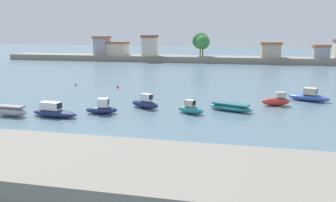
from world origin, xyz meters
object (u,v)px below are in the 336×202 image
(mooring_buoy_1, at_px, (118,87))
(moored_boat_7, at_px, (309,96))
(mooring_buoy_0, at_px, (316,94))
(moored_boat_1, at_px, (54,112))
(mooring_buoy_3, at_px, (76,85))
(moored_boat_3, at_px, (145,103))
(mooring_buoy_2, at_px, (153,96))
(moored_boat_0, at_px, (11,111))
(moored_boat_4, at_px, (191,109))
(moored_boat_2, at_px, (102,108))
(moored_boat_5, at_px, (231,107))
(moored_boat_6, at_px, (276,100))

(mooring_buoy_1, bearing_deg, moored_boat_7, -8.57)
(mooring_buoy_1, bearing_deg, mooring_buoy_0, 1.01)
(moored_boat_1, bearing_deg, mooring_buoy_3, 117.90)
(mooring_buoy_3, bearing_deg, moored_boat_1, -68.34)
(moored_boat_7, distance_m, mooring_buoy_0, 5.27)
(moored_boat_3, height_order, mooring_buoy_2, moored_boat_3)
(moored_boat_0, relative_size, moored_boat_4, 1.18)
(mooring_buoy_0, bearing_deg, moored_boat_2, -146.15)
(moored_boat_4, distance_m, moored_boat_5, 4.96)
(moored_boat_5, distance_m, moored_boat_7, 12.97)
(moored_boat_6, distance_m, mooring_buoy_1, 25.70)
(moored_boat_3, distance_m, moored_boat_7, 22.15)
(moored_boat_3, bearing_deg, mooring_buoy_0, 55.62)
(mooring_buoy_2, distance_m, mooring_buoy_3, 17.24)
(moored_boat_1, bearing_deg, moored_boat_6, 30.49)
(moored_boat_7, bearing_deg, moored_boat_5, -119.84)
(moored_boat_1, height_order, mooring_buoy_1, moored_boat_1)
(moored_boat_6, xyz_separation_m, mooring_buoy_3, (-32.33, 9.30, -0.47))
(moored_boat_2, distance_m, mooring_buoy_1, 17.61)
(moored_boat_1, height_order, mooring_buoy_3, moored_boat_1)
(moored_boat_3, bearing_deg, moored_boat_1, -121.46)
(moored_boat_6, height_order, mooring_buoy_0, moored_boat_6)
(moored_boat_3, relative_size, mooring_buoy_3, 11.60)
(moored_boat_0, bearing_deg, moored_boat_5, 22.03)
(mooring_buoy_2, xyz_separation_m, mooring_buoy_3, (-15.71, 7.11, -0.02))
(moored_boat_3, distance_m, moored_boat_4, 5.98)
(moored_boat_1, height_order, mooring_buoy_0, moored_boat_1)
(mooring_buoy_0, height_order, mooring_buoy_2, mooring_buoy_2)
(moored_boat_0, bearing_deg, moored_boat_6, 26.01)
(moored_boat_5, bearing_deg, moored_boat_3, -155.24)
(moored_boat_4, distance_m, mooring_buoy_1, 20.65)
(mooring_buoy_0, bearing_deg, mooring_buoy_2, -163.72)
(moored_boat_2, relative_size, moored_boat_4, 1.09)
(moored_boat_2, relative_size, moored_boat_5, 0.67)
(moored_boat_4, relative_size, mooring_buoy_2, 8.61)
(moored_boat_4, height_order, mooring_buoy_2, moored_boat_4)
(moored_boat_5, height_order, mooring_buoy_2, moored_boat_5)
(moored_boat_0, xyz_separation_m, mooring_buoy_2, (12.39, 13.94, -0.36))
(moored_boat_5, relative_size, moored_boat_7, 0.97)
(moored_boat_2, bearing_deg, moored_boat_7, 17.37)
(moored_boat_0, distance_m, mooring_buoy_2, 18.65)
(moored_boat_3, height_order, moored_boat_5, moored_boat_3)
(moored_boat_1, bearing_deg, moored_boat_4, 23.67)
(moored_boat_6, relative_size, mooring_buoy_0, 11.55)
(moored_boat_1, xyz_separation_m, mooring_buoy_0, (30.75, 19.88, -0.39))
(moored_boat_1, relative_size, moored_boat_5, 1.02)
(moored_boat_0, xyz_separation_m, moored_boat_4, (19.10, 5.31, -0.00))
(moored_boat_1, bearing_deg, mooring_buoy_2, 65.97)
(moored_boat_1, relative_size, moored_boat_4, 1.64)
(moored_boat_3, relative_size, mooring_buoy_2, 10.28)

